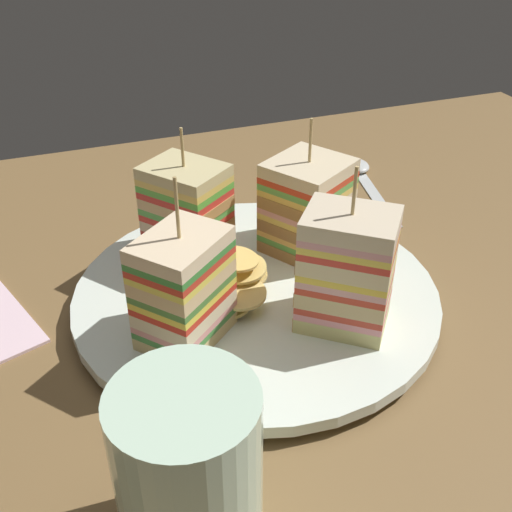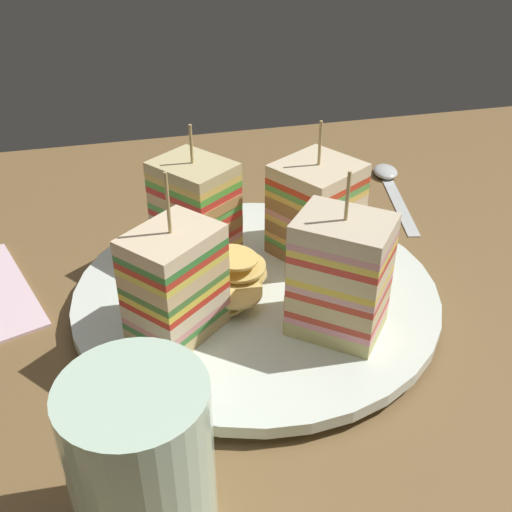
# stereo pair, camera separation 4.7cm
# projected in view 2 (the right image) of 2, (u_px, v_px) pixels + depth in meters

# --- Properties ---
(ground_plane) EXTENTS (1.07, 0.73, 0.02)m
(ground_plane) POSITION_uv_depth(u_px,v_px,m) (256.00, 314.00, 0.50)
(ground_plane) COLOR brown
(plate) EXTENTS (0.28, 0.28, 0.02)m
(plate) POSITION_uv_depth(u_px,v_px,m) (256.00, 295.00, 0.49)
(plate) COLOR silver
(plate) RESTS_ON ground_plane
(sandwich_wedge_0) EXTENTS (0.08, 0.08, 0.12)m
(sandwich_wedge_0) POSITION_uv_depth(u_px,v_px,m) (340.00, 277.00, 0.42)
(sandwich_wedge_0) COLOR #D3C67D
(sandwich_wedge_0) RESTS_ON plate
(sandwich_wedge_1) EXTENTS (0.08, 0.08, 0.12)m
(sandwich_wedge_1) POSITION_uv_depth(u_px,v_px,m) (316.00, 209.00, 0.51)
(sandwich_wedge_1) COLOR #E3CA8A
(sandwich_wedge_1) RESTS_ON plate
(sandwich_wedge_2) EXTENTS (0.08, 0.08, 0.11)m
(sandwich_wedge_2) POSITION_uv_depth(u_px,v_px,m) (195.00, 209.00, 0.51)
(sandwich_wedge_2) COLOR beige
(sandwich_wedge_2) RESTS_ON plate
(sandwich_wedge_3) EXTENTS (0.08, 0.08, 0.12)m
(sandwich_wedge_3) POSITION_uv_depth(u_px,v_px,m) (175.00, 283.00, 0.42)
(sandwich_wedge_3) COLOR #DABE7B
(sandwich_wedge_3) RESTS_ON plate
(chip_pile) EXTENTS (0.07, 0.07, 0.04)m
(chip_pile) POSITION_uv_depth(u_px,v_px,m) (236.00, 282.00, 0.47)
(chip_pile) COLOR #DFB868
(chip_pile) RESTS_ON plate
(spoon) EXTENTS (0.05, 0.15, 0.01)m
(spoon) POSITION_uv_depth(u_px,v_px,m) (389.00, 180.00, 0.68)
(spoon) COLOR silver
(spoon) RESTS_ON ground_plane
(drinking_glass) EXTENTS (0.07, 0.07, 0.10)m
(drinking_glass) POSITION_uv_depth(u_px,v_px,m) (143.00, 474.00, 0.31)
(drinking_glass) COLOR silver
(drinking_glass) RESTS_ON ground_plane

